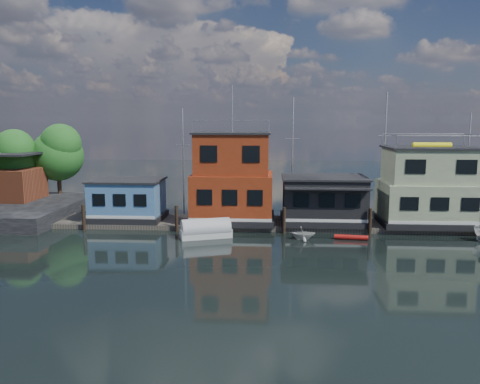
# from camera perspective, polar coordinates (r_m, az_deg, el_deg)

# --- Properties ---
(ground) EXTENTS (160.00, 160.00, 0.00)m
(ground) POSITION_cam_1_polar(r_m,az_deg,el_deg) (30.69, 13.42, -9.14)
(ground) COLOR black
(ground) RESTS_ON ground
(dock) EXTENTS (48.00, 5.00, 0.40)m
(dock) POSITION_cam_1_polar(r_m,az_deg,el_deg) (42.10, 10.73, -3.88)
(dock) COLOR #595147
(dock) RESTS_ON ground
(houseboat_blue) EXTENTS (6.40, 4.90, 3.66)m
(houseboat_blue) POSITION_cam_1_polar(r_m,az_deg,el_deg) (43.34, -13.53, -0.90)
(houseboat_blue) COLOR black
(houseboat_blue) RESTS_ON dock
(houseboat_red) EXTENTS (7.40, 5.90, 11.86)m
(houseboat_red) POSITION_cam_1_polar(r_m,az_deg,el_deg) (41.25, -0.92, 1.52)
(houseboat_red) COLOR black
(houseboat_red) RESTS_ON dock
(houseboat_dark) EXTENTS (7.40, 6.10, 4.06)m
(houseboat_dark) POSITION_cam_1_polar(r_m,az_deg,el_deg) (41.60, 10.14, -0.90)
(houseboat_dark) COLOR black
(houseboat_dark) RESTS_ON dock
(houseboat_green) EXTENTS (8.40, 5.90, 7.03)m
(houseboat_green) POSITION_cam_1_polar(r_m,az_deg,el_deg) (43.39, 22.07, 0.50)
(houseboat_green) COLOR black
(houseboat_green) RESTS_ON dock
(pilings) EXTENTS (42.28, 0.28, 2.20)m
(pilings) POSITION_cam_1_polar(r_m,az_deg,el_deg) (39.16, 10.77, -3.48)
(pilings) COLOR #2D2116
(pilings) RESTS_ON ground
(background_masts) EXTENTS (36.40, 0.16, 12.00)m
(background_masts) POSITION_cam_1_polar(r_m,az_deg,el_deg) (47.97, 15.71, 3.96)
(background_masts) COLOR silver
(background_masts) RESTS_ON ground
(shore) EXTENTS (12.40, 15.72, 8.24)m
(shore) POSITION_cam_1_polar(r_m,az_deg,el_deg) (51.73, -25.83, 1.56)
(shore) COLOR black
(shore) RESTS_ON ground
(red_kayak) EXTENTS (2.65, 0.71, 0.38)m
(red_kayak) POSITION_cam_1_polar(r_m,az_deg,el_deg) (37.89, 13.38, -5.39)
(red_kayak) COLOR #B61613
(red_kayak) RESTS_ON ground
(dinghy_white) EXTENTS (2.05, 1.78, 1.06)m
(dinghy_white) POSITION_cam_1_polar(r_m,az_deg,el_deg) (37.20, 7.63, -4.96)
(dinghy_white) COLOR silver
(dinghy_white) RESTS_ON ground
(tarp_runabout) EXTENTS (4.33, 2.81, 1.64)m
(tarp_runabout) POSITION_cam_1_polar(r_m,az_deg,el_deg) (37.57, -4.19, -4.64)
(tarp_runabout) COLOR silver
(tarp_runabout) RESTS_ON ground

